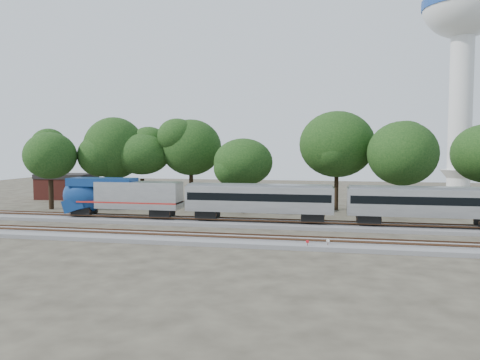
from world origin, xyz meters
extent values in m
plane|color=#383328|center=(0.00, 0.00, 0.00)|extent=(160.00, 160.00, 0.00)
cube|color=slate|center=(0.00, 6.00, 0.20)|extent=(160.00, 5.00, 0.40)
cube|color=brown|center=(0.00, 5.28, 0.66)|extent=(160.00, 0.08, 0.15)
cube|color=brown|center=(0.00, 6.72, 0.66)|extent=(160.00, 0.08, 0.15)
cube|color=slate|center=(0.00, -4.00, 0.20)|extent=(160.00, 5.00, 0.40)
cube|color=brown|center=(0.00, -4.72, 0.66)|extent=(160.00, 0.08, 0.15)
cube|color=brown|center=(0.00, -3.28, 0.66)|extent=(160.00, 0.08, 0.15)
cube|color=silver|center=(-14.04, 6.00, 3.20)|extent=(10.26, 2.90, 3.19)
ellipsoid|color=navy|center=(-21.40, 6.00, 2.96)|extent=(5.23, 3.02, 4.45)
cube|color=navy|center=(-18.78, 6.00, 4.70)|extent=(8.23, 2.85, 0.97)
cube|color=black|center=(-20.91, 6.00, 3.92)|extent=(0.43, 2.23, 1.27)
cube|color=#B0211B|center=(-15.20, 6.00, 2.38)|extent=(12.59, 2.94, 0.17)
cube|color=black|center=(-21.25, 6.00, 1.17)|extent=(2.52, 2.13, 0.87)
cube|color=black|center=(-11.09, 6.00, 1.17)|extent=(2.52, 2.13, 0.87)
cube|color=silver|center=(0.61, 6.00, 3.05)|extent=(16.84, 2.90, 2.90)
cube|color=black|center=(0.61, 6.00, 3.34)|extent=(16.26, 2.95, 0.87)
cube|color=gray|center=(0.61, 6.00, 4.55)|extent=(16.46, 2.32, 0.34)
cube|color=black|center=(-5.49, 6.00, 1.17)|extent=(2.52, 2.13, 0.87)
cube|color=black|center=(6.70, 6.00, 1.17)|extent=(2.52, 2.13, 0.87)
cube|color=silver|center=(18.83, 6.00, 3.05)|extent=(16.84, 2.90, 2.90)
cube|color=black|center=(18.83, 6.00, 3.34)|extent=(16.26, 2.95, 0.87)
cube|color=gray|center=(18.83, 6.00, 4.55)|extent=(16.46, 2.32, 0.34)
cube|color=black|center=(12.73, 6.00, 1.17)|extent=(2.52, 2.13, 0.87)
cylinder|color=#512D19|center=(6.75, -6.06, 0.40)|extent=(0.05, 0.05, 0.79)
cylinder|color=red|center=(6.75, -6.06, 0.75)|extent=(0.27, 0.12, 0.28)
cylinder|color=#512D19|center=(8.49, -5.48, 0.42)|extent=(0.06, 0.06, 0.83)
cylinder|color=silver|center=(8.49, -5.48, 0.79)|extent=(0.29, 0.13, 0.30)
cube|color=#512D19|center=(8.48, -6.02, 0.15)|extent=(0.55, 0.40, 0.30)
cylinder|color=silver|center=(33.58, 53.93, 15.56)|extent=(4.45, 4.45, 31.13)
cone|color=silver|center=(33.58, 53.93, 2.22)|extent=(7.11, 7.11, 4.45)
ellipsoid|color=silver|center=(33.58, 53.93, 36.96)|extent=(15.56, 15.56, 13.23)
cylinder|color=navy|center=(33.58, 53.93, 36.96)|extent=(15.74, 15.74, 1.78)
cube|color=maroon|center=(-36.68, 27.28, 1.77)|extent=(9.05, 6.50, 3.54)
cube|color=black|center=(-36.68, 27.28, 3.93)|extent=(9.26, 6.70, 0.80)
cylinder|color=black|center=(-31.06, 14.04, 2.08)|extent=(0.70, 0.70, 4.17)
ellipsoid|color=black|center=(-31.06, 14.04, 7.74)|extent=(7.86, 7.86, 6.68)
cylinder|color=black|center=(-23.87, 19.72, 2.37)|extent=(0.70, 0.70, 4.75)
ellipsoid|color=black|center=(-23.87, 19.72, 8.81)|extent=(8.95, 8.95, 7.61)
cylinder|color=black|center=(-19.16, 19.09, 2.12)|extent=(0.70, 0.70, 4.24)
ellipsoid|color=black|center=(-19.16, 19.09, 7.88)|extent=(8.00, 8.00, 6.80)
cylinder|color=black|center=(-12.00, 20.58, 2.40)|extent=(0.70, 0.70, 4.80)
ellipsoid|color=black|center=(-12.00, 20.58, 8.91)|extent=(9.04, 9.04, 7.69)
cylinder|color=black|center=(-3.10, 15.65, 1.87)|extent=(0.70, 0.70, 3.73)
ellipsoid|color=black|center=(-3.10, 15.65, 6.93)|extent=(7.03, 7.03, 5.98)
cylinder|color=black|center=(9.34, 21.09, 2.52)|extent=(0.70, 0.70, 5.03)
ellipsoid|color=black|center=(9.34, 21.09, 9.35)|extent=(9.49, 9.49, 8.07)
cylinder|color=black|center=(17.55, 16.30, 2.19)|extent=(0.70, 0.70, 4.39)
ellipsoid|color=black|center=(17.55, 16.30, 8.15)|extent=(8.27, 8.27, 7.03)
camera|label=1|loc=(8.83, -46.47, 8.91)|focal=35.00mm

